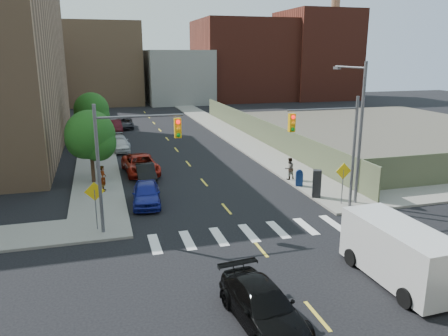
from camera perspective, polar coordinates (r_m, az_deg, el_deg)
ground at (r=20.57m, az=6.77°, el=-12.71°), size 160.00×160.00×0.00m
sidewalk_nw at (r=59.01m, az=-16.36°, el=5.04°), size 3.50×73.00×0.15m
sidewalk_ne at (r=60.89m, az=-1.57°, el=5.92°), size 3.50×73.00×0.15m
fence_north at (r=48.53m, az=4.57°, el=5.00°), size 0.12×44.00×2.50m
gravel_lot at (r=59.33m, az=20.79°, el=4.68°), size 36.00×42.00×0.06m
bg_bldg_west at (r=88.06m, az=-26.18°, el=11.06°), size 14.00×18.00×12.00m
bg_bldg_midwest at (r=88.78m, az=-15.62°, el=13.00°), size 14.00×16.00×15.00m
bg_bldg_center at (r=88.20m, az=-6.18°, el=11.81°), size 12.00×16.00×10.00m
bg_bldg_east at (r=93.47m, az=2.28°, el=13.88°), size 18.00×18.00×16.00m
bg_bldg_fareast at (r=97.86m, az=11.89°, el=14.22°), size 14.00×16.00×18.00m
smokestack at (r=99.88m, az=14.17°, el=16.97°), size 1.80×1.80×28.00m
signal_nw at (r=23.32m, az=-12.50°, el=2.22°), size 4.59×0.30×7.00m
signal_ne at (r=26.80m, az=13.98°, el=3.74°), size 4.59×0.30×7.00m
streetlight_ne at (r=28.59m, az=17.05°, el=5.61°), size 0.25×3.70×9.00m
warn_sign_nw at (r=24.43m, az=-16.50°, el=-3.64°), size 1.06×0.06×2.83m
warn_sign_ne at (r=28.39m, az=15.30°, el=-1.00°), size 1.06×0.06×2.83m
warn_sign_midwest at (r=37.51m, az=-16.53°, el=2.69°), size 1.06×0.06×2.83m
tree_west_near at (r=33.35m, az=-17.06°, el=3.80°), size 3.66×3.64×5.52m
tree_west_far at (r=48.18m, az=-16.91°, el=7.02°), size 3.66×3.64×5.52m
parked_car_blue at (r=28.46m, az=-10.11°, el=-3.31°), size 2.14×4.46×1.47m
parked_car_black at (r=33.67m, az=-10.23°, el=-0.62°), size 1.39×3.96×1.30m
parked_car_red at (r=35.87m, az=-10.84°, el=0.46°), size 2.94×5.59×1.50m
parked_car_silver at (r=46.37m, az=-13.55°, el=3.39°), size 2.20×4.49×1.26m
parked_car_white at (r=44.38m, az=-13.44°, el=2.95°), size 1.95×4.05×1.33m
parked_car_maroon at (r=55.69m, az=-14.07°, el=5.32°), size 1.76×4.49×1.46m
parked_car_grey at (r=58.27m, az=-12.89°, el=5.74°), size 2.30×4.85×1.34m
black_sedan at (r=16.44m, az=5.12°, el=-17.47°), size 2.47×5.04×1.41m
cargo_van at (r=20.29m, az=21.56°, el=-9.95°), size 2.46×5.59×2.53m
mailbox at (r=31.94m, az=9.80°, el=-1.29°), size 0.58×0.50×1.20m
payphone at (r=29.60m, az=12.02°, el=-2.01°), size 0.69×0.64×1.85m
pedestrian_west at (r=31.36m, az=-15.50°, el=-1.31°), size 0.51×0.71×1.81m
pedestrian_east at (r=33.39m, az=8.53°, el=-0.08°), size 0.92×0.78×1.68m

